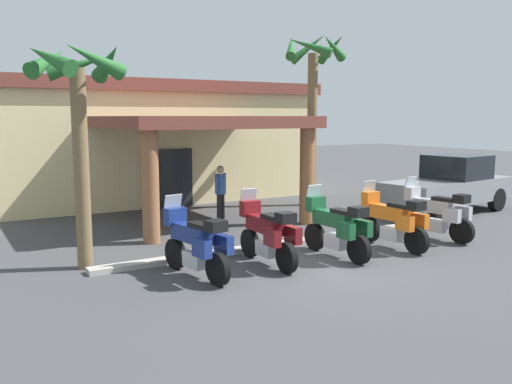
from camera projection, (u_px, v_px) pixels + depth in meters
The scene contains 12 objects.
ground_plane at pixel (318, 263), 12.02m from camera, with size 80.00×80.00×0.00m, color #424244.
motel_building at pixel (141, 140), 21.67m from camera, with size 13.36×11.82×4.57m.
motorcycle_blue at pixel (196, 244), 10.89m from camera, with size 0.83×2.21×1.61m.
motorcycle_maroon at pixel (268, 234), 11.80m from camera, with size 0.70×2.21×1.61m.
motorcycle_green at pixel (337, 227), 12.48m from camera, with size 0.71×2.21×1.61m.
motorcycle_orange at pixel (393, 220), 13.32m from camera, with size 0.72×2.21×1.61m.
motorcycle_silver at pixel (437, 213), 14.33m from camera, with size 0.80×2.21×1.61m.
pedestrian at pixel (221, 189), 16.69m from camera, with size 0.48×0.32×1.75m.
pickup_truck_gray at pixel (450, 185), 18.28m from camera, with size 5.40×2.53×1.95m.
palm_tree_roadside at pixel (78, 99), 11.17m from camera, with size 1.98×2.07×4.82m.
palm_tree_near_portico at pixel (314, 82), 19.40m from camera, with size 2.38×2.42×6.40m.
curb_strip at pixel (299, 242), 13.85m from camera, with size 10.68×0.36×0.12m, color #ADA89E.
Camera 1 is at (-7.20, -9.31, 3.23)m, focal length 37.86 mm.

